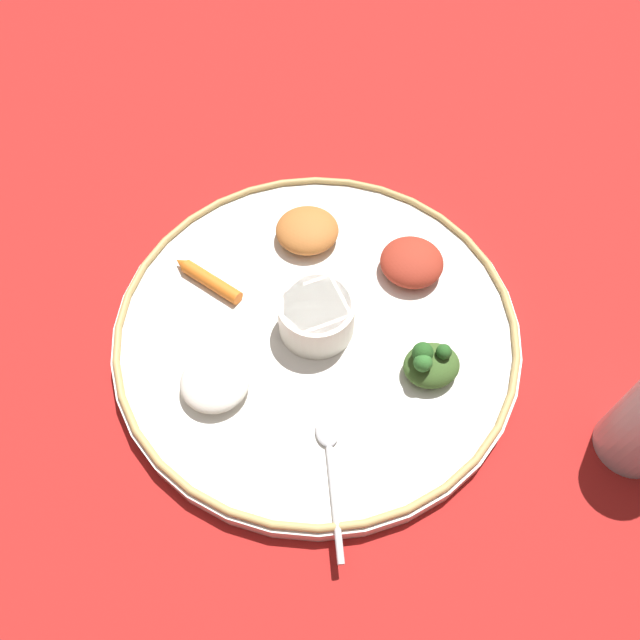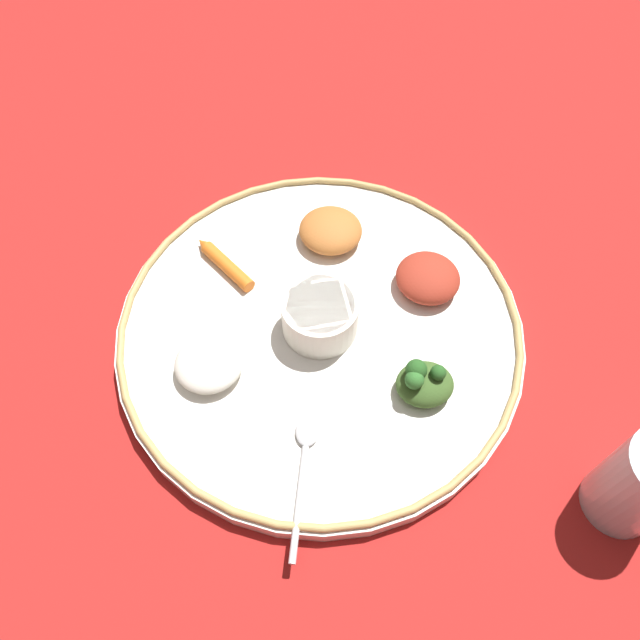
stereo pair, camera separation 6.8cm
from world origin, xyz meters
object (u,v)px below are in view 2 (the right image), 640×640
center_bowl (320,315)px  carrot_near_spoon (224,263)px  drinking_glass (638,487)px  spoon (304,460)px  greens_pile (424,382)px

center_bowl → carrot_near_spoon: center_bowl is taller
center_bowl → carrot_near_spoon: size_ratio=0.98×
carrot_near_spoon → drinking_glass: drinking_glass is taller
spoon → carrot_near_spoon: 0.25m
greens_pile → drinking_glass: (-0.08, -0.20, 0.01)m
center_bowl → drinking_glass: drinking_glass is taller
greens_pile → spoon: bearing=132.6°
greens_pile → carrot_near_spoon: 0.27m
greens_pile → drinking_glass: drinking_glass is taller
center_bowl → greens_pile: (-0.06, -0.12, -0.01)m
greens_pile → drinking_glass: size_ratio=0.60×
carrot_near_spoon → drinking_glass: size_ratio=0.72×
greens_pile → drinking_glass: 0.22m
spoon → carrot_near_spoon: carrot_near_spoon is taller
spoon → drinking_glass: bearing=-86.0°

